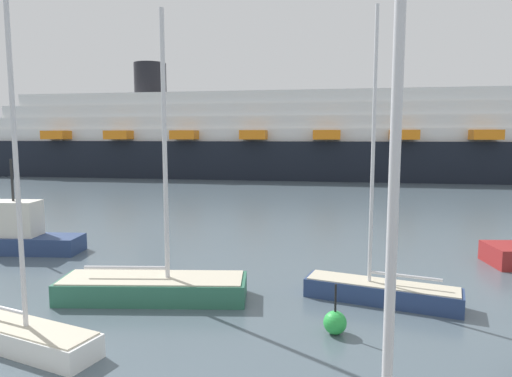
{
  "coord_description": "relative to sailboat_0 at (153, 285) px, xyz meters",
  "views": [
    {
      "loc": [
        2.63,
        -5.49,
        5.31
      ],
      "look_at": [
        0.0,
        17.55,
        2.61
      ],
      "focal_mm": 31.39,
      "sensor_mm": 36.0,
      "label": 1
    }
  ],
  "objects": [
    {
      "name": "cruise_ship",
      "position": [
        -1.18,
        45.83,
        4.41
      ],
      "size": [
        86.63,
        17.48,
        15.24
      ],
      "rotation": [
        0.0,
        0.0,
        -0.06
      ],
      "color": "black",
      "rests_on": "ground_plane"
    },
    {
      "name": "channel_buoy_1",
      "position": [
        5.76,
        -1.97,
        -0.15
      ],
      "size": [
        0.63,
        0.63,
        1.39
      ],
      "color": "green",
      "rests_on": "ground_plane"
    },
    {
      "name": "sailboat_0",
      "position": [
        0.0,
        0.0,
        0.0
      ],
      "size": [
        6.2,
        2.28,
        9.22
      ],
      "rotation": [
        0.0,
        0.0,
        0.09
      ],
      "color": "#2D6B51",
      "rests_on": "ground_plane"
    },
    {
      "name": "fishing_boat_1",
      "position": [
        -8.19,
        5.11,
        0.38
      ],
      "size": [
        5.54,
        1.86,
        4.3
      ],
      "rotation": [
        0.0,
        0.0,
        3.19
      ],
      "color": "navy",
      "rests_on": "ground_plane"
    },
    {
      "name": "sailboat_6",
      "position": [
        -2.33,
        -3.62,
        -0.01
      ],
      "size": [
        4.99,
        2.58,
        9.04
      ],
      "rotation": [
        0.0,
        0.0,
        -0.32
      ],
      "color": "white",
      "rests_on": "ground_plane"
    },
    {
      "name": "sailboat_5",
      "position": [
        7.37,
        0.58,
        -0.0
      ],
      "size": [
        4.99,
        2.51,
        9.3
      ],
      "rotation": [
        0.0,
        0.0,
        2.84
      ],
      "color": "navy",
      "rests_on": "ground_plane"
    }
  ]
}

